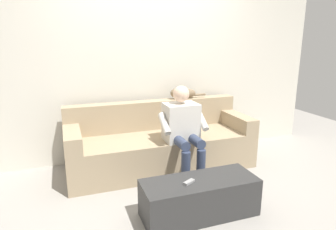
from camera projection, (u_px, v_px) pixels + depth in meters
ground_plane at (182, 193)px, 3.19m from camera, size 8.00×8.00×0.00m
back_wall at (148, 65)px, 3.99m from camera, size 5.07×0.06×2.51m
couch at (160, 145)px, 3.78m from camera, size 2.30×0.80×0.81m
coffee_table at (199, 197)px, 2.75m from camera, size 1.07×0.41×0.36m
person_solo_seated at (183, 127)px, 3.42m from camera, size 0.54×0.57×1.09m
cat_on_backrest at (183, 93)px, 4.02m from camera, size 0.51×0.12×0.14m
remote_gray at (189, 182)px, 2.65m from camera, size 0.12×0.09×0.02m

